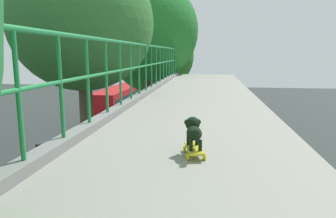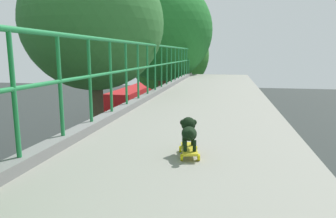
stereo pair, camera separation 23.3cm
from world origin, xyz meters
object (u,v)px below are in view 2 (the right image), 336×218
at_px(car_black_fifth, 94,183).
at_px(toy_skateboard, 189,150).
at_px(car_white_sixth, 71,151).
at_px(car_grey_seventh, 140,139).
at_px(city_bus, 136,100).
at_px(small_dog, 189,130).

relative_size(car_black_fifth, toy_skateboard, 9.42).
xyz_separation_m(car_white_sixth, toy_skateboard, (8.79, -13.38, 4.84)).
height_order(car_grey_seventh, city_bus, city_bus).
bearing_deg(city_bus, toy_skateboard, -71.90).
bearing_deg(city_bus, car_white_sixth, -88.73).
relative_size(toy_skateboard, small_dog, 1.09).
distance_m(car_white_sixth, city_bus, 14.53).
xyz_separation_m(city_bus, small_dog, (9.10, -27.84, 4.00)).
xyz_separation_m(car_black_fifth, car_white_sixth, (-3.35, 4.09, -0.01)).
relative_size(car_grey_seventh, toy_skateboard, 9.96).
relative_size(car_black_fifth, car_white_sixth, 0.90).
bearing_deg(car_white_sixth, car_grey_seventh, 45.34).
relative_size(city_bus, small_dog, 29.26).
height_order(car_black_fifth, city_bus, city_bus).
relative_size(car_grey_seventh, city_bus, 0.37).
distance_m(car_grey_seventh, toy_skateboard, 18.26).
bearing_deg(car_white_sixth, small_dog, -56.68).
distance_m(car_white_sixth, car_grey_seventh, 4.73).
bearing_deg(car_white_sixth, toy_skateboard, -56.70).
xyz_separation_m(car_grey_seventh, small_dog, (5.45, -16.72, 5.04)).
distance_m(car_black_fifth, small_dog, 11.86).
bearing_deg(car_grey_seventh, toy_skateboard, -71.93).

